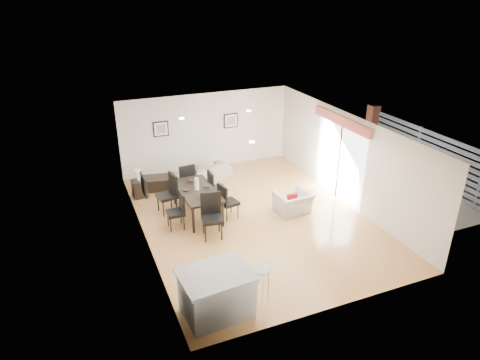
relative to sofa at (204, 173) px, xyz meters
name	(u,v)px	position (x,y,z in m)	size (l,w,h in m)	color
ground	(253,218)	(0.47, -2.93, -0.28)	(8.00, 8.00, 0.00)	tan
wall_back	(207,132)	(0.47, 1.07, 1.07)	(6.00, 0.04, 2.70)	silver
wall_front	(339,253)	(0.47, -6.93, 1.07)	(6.00, 0.04, 2.70)	silver
wall_left	(142,193)	(-2.53, -2.93, 1.07)	(0.04, 8.00, 2.70)	silver
wall_right	(346,159)	(3.47, -2.93, 1.07)	(0.04, 8.00, 2.70)	silver
ceiling	(254,126)	(0.47, -2.93, 2.42)	(6.00, 8.00, 0.02)	white
sofa	(204,173)	(0.00, 0.00, 0.00)	(1.94, 0.76, 0.57)	gray
armchair	(293,202)	(1.68, -3.05, 0.03)	(0.96, 0.84, 0.62)	beige
courtyard_plant_a	(426,180)	(6.30, -3.39, 0.08)	(0.66, 0.57, 0.73)	#335022
courtyard_plant_b	(386,161)	(6.20, -1.62, 0.07)	(0.39, 0.39, 0.70)	#335022
dining_table	(197,192)	(-0.90, -2.15, 0.43)	(1.00, 1.93, 0.80)	black
dining_chair_wnear	(178,209)	(-1.57, -2.63, 0.29)	(0.47, 0.47, 1.02)	black
dining_chair_wfar	(170,191)	(-1.56, -1.66, 0.36)	(0.60, 0.60, 1.15)	black
dining_chair_enear	(226,200)	(-0.22, -2.65, 0.30)	(0.55, 0.55, 1.04)	black
dining_chair_efar	(214,186)	(-0.22, -1.67, 0.30)	(0.47, 0.47, 1.04)	black
dining_chair_head	(211,212)	(-0.88, -3.33, 0.38)	(0.62, 0.62, 1.19)	black
dining_chair_foot	(186,179)	(-0.88, -0.97, 0.34)	(0.55, 0.55, 1.11)	black
vase	(197,180)	(-0.90, -2.15, 0.82)	(0.96, 1.48, 0.75)	white
coffee_table	(159,183)	(-1.53, -0.03, -0.08)	(1.01, 0.60, 0.40)	black
side_table	(140,189)	(-2.22, -0.37, -0.01)	(0.42, 0.42, 0.55)	black
table_lamp	(138,173)	(-2.22, -0.37, 0.50)	(0.19, 0.19, 0.36)	white
cushion	(292,198)	(1.60, -3.14, 0.22)	(0.29, 0.09, 0.29)	maroon
kitchen_island	(216,293)	(-1.76, -6.16, 0.21)	(1.46, 1.17, 0.97)	silver
bar_stool	(260,273)	(-0.80, -6.16, 0.43)	(0.38, 0.38, 0.83)	white
framed_print_back_left	(161,129)	(-1.13, 1.04, 1.37)	(0.52, 0.04, 0.52)	black
framed_print_back_right	(231,121)	(1.37, 1.04, 1.37)	(0.52, 0.04, 0.52)	black
framed_print_left_wall	(143,185)	(-2.50, -3.13, 1.37)	(0.04, 0.52, 0.52)	black
sliding_door	(340,146)	(3.43, -2.63, 1.38)	(0.12, 2.70, 2.57)	white
courtyard	(408,148)	(6.64, -2.07, 0.64)	(6.00, 6.00, 2.00)	gray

